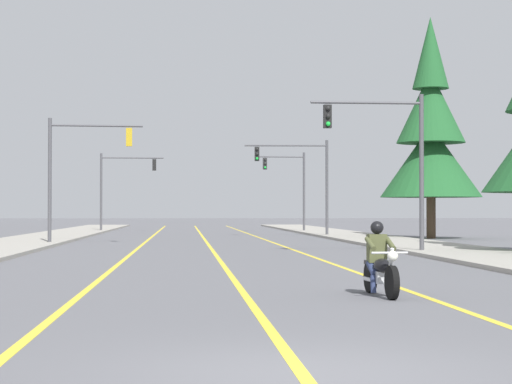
# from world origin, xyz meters

# --- Properties ---
(ground_plane) EXTENTS (400.00, 400.00, 0.00)m
(ground_plane) POSITION_xyz_m (0.00, 0.00, 0.00)
(ground_plane) COLOR #5B5B60
(lane_stripe_center) EXTENTS (0.16, 100.00, 0.01)m
(lane_stripe_center) POSITION_xyz_m (-0.08, 45.00, 0.00)
(lane_stripe_center) COLOR yellow
(lane_stripe_center) RESTS_ON ground
(lane_stripe_left) EXTENTS (0.16, 100.00, 0.01)m
(lane_stripe_left) POSITION_xyz_m (-3.31, 45.00, 0.00)
(lane_stripe_left) COLOR yellow
(lane_stripe_left) RESTS_ON ground
(lane_stripe_right) EXTENTS (0.16, 100.00, 0.01)m
(lane_stripe_right) POSITION_xyz_m (3.36, 45.00, 0.00)
(lane_stripe_right) COLOR yellow
(lane_stripe_right) RESTS_ON ground
(sidewalk_kerb_right) EXTENTS (4.40, 110.00, 0.14)m
(sidewalk_kerb_right) POSITION_xyz_m (9.38, 40.00, 0.07)
(sidewalk_kerb_right) COLOR #9E998E
(sidewalk_kerb_right) RESTS_ON ground
(sidewalk_kerb_left) EXTENTS (4.40, 110.00, 0.14)m
(sidewalk_kerb_left) POSITION_xyz_m (-9.38, 40.00, 0.07)
(sidewalk_kerb_left) COLOR #9E998E
(sidewalk_kerb_left) RESTS_ON ground
(motorcycle_with_rider) EXTENTS (0.70, 2.19, 1.46)m
(motorcycle_with_rider) POSITION_xyz_m (2.53, 8.66, 0.59)
(motorcycle_with_rider) COLOR black
(motorcycle_with_rider) RESTS_ON ground
(traffic_signal_near_right) EXTENTS (4.44, 0.40, 6.20)m
(traffic_signal_near_right) POSITION_xyz_m (6.69, 26.68, 4.07)
(traffic_signal_near_right) COLOR #47474C
(traffic_signal_near_right) RESTS_ON ground
(traffic_signal_near_left) EXTENTS (4.60, 0.57, 6.20)m
(traffic_signal_near_left) POSITION_xyz_m (-6.52, 37.51, 4.08)
(traffic_signal_near_left) COLOR #47474C
(traffic_signal_near_left) RESTS_ON ground
(traffic_signal_mid_right) EXTENTS (5.38, 0.40, 6.20)m
(traffic_signal_mid_right) POSITION_xyz_m (6.33, 50.99, 4.13)
(traffic_signal_mid_right) COLOR #47474C
(traffic_signal_mid_right) RESTS_ON ground
(traffic_signal_mid_left) EXTENTS (4.98, 0.49, 6.20)m
(traffic_signal_mid_left) POSITION_xyz_m (-6.36, 66.07, 4.10)
(traffic_signal_mid_left) COLOR #47474C
(traffic_signal_mid_left) RESTS_ON ground
(traffic_signal_far_right) EXTENTS (3.70, 0.51, 6.20)m
(traffic_signal_far_right) POSITION_xyz_m (7.02, 63.77, 4.02)
(traffic_signal_far_right) COLOR #47474C
(traffic_signal_far_right) RESTS_ON ground
(conifer_tree_right_verge_far) EXTENTS (6.04, 6.04, 13.29)m
(conifer_tree_right_verge_far) POSITION_xyz_m (13.42, 46.15, 6.09)
(conifer_tree_right_verge_far) COLOR #4C3828
(conifer_tree_right_verge_far) RESTS_ON ground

